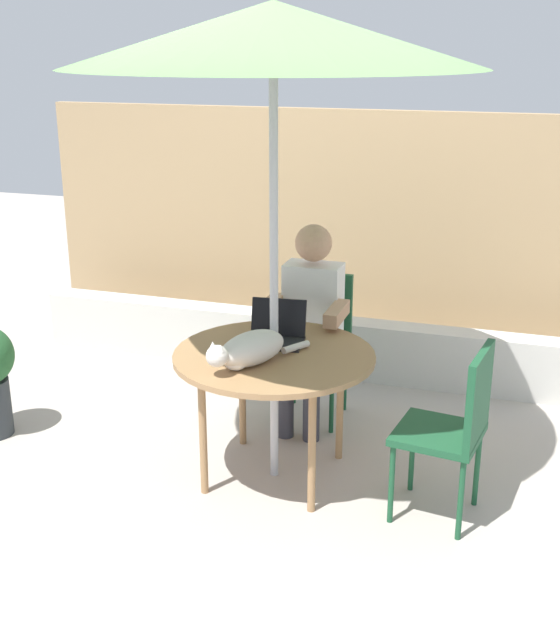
# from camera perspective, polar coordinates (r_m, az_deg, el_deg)

# --- Properties ---
(ground_plane) EXTENTS (14.00, 14.00, 0.00)m
(ground_plane) POSITION_cam_1_polar(r_m,az_deg,el_deg) (4.55, -0.39, -10.73)
(ground_plane) COLOR #ADA399
(fence_back) EXTENTS (5.07, 0.08, 1.79)m
(fence_back) POSITION_cam_1_polar(r_m,az_deg,el_deg) (6.17, 5.83, 6.16)
(fence_back) COLOR tan
(fence_back) RESTS_ON ground
(planter_wall_low) EXTENTS (4.56, 0.20, 0.41)m
(planter_wall_low) POSITION_cam_1_polar(r_m,az_deg,el_deg) (5.76, 4.23, -1.91)
(planter_wall_low) COLOR beige
(planter_wall_low) RESTS_ON ground
(patio_table) EXTENTS (1.06, 1.06, 0.71)m
(patio_table) POSITION_cam_1_polar(r_m,az_deg,el_deg) (4.26, -0.41, -3.04)
(patio_table) COLOR #9E754C
(patio_table) RESTS_ON ground
(patio_umbrella) EXTENTS (1.99, 1.99, 2.43)m
(patio_umbrella) POSITION_cam_1_polar(r_m,az_deg,el_deg) (3.95, -0.47, 19.30)
(patio_umbrella) COLOR #B7B7BC
(patio_umbrella) RESTS_ON ground
(chair_occupied) EXTENTS (0.40, 0.40, 0.90)m
(chair_occupied) POSITION_cam_1_polar(r_m,az_deg,el_deg) (5.06, 2.56, -0.95)
(chair_occupied) COLOR #194C2D
(chair_occupied) RESTS_ON ground
(chair_empty) EXTENTS (0.45, 0.45, 0.90)m
(chair_empty) POSITION_cam_1_polar(r_m,az_deg,el_deg) (4.02, 12.26, -6.90)
(chair_empty) COLOR #194C2D
(chair_empty) RESTS_ON ground
(person_seated) EXTENTS (0.48, 0.48, 1.24)m
(person_seated) POSITION_cam_1_polar(r_m,az_deg,el_deg) (4.86, 2.10, 0.32)
(person_seated) COLOR white
(person_seated) RESTS_ON ground
(laptop) EXTENTS (0.33, 0.28, 0.21)m
(laptop) POSITION_cam_1_polar(r_m,az_deg,el_deg) (4.40, -0.22, -0.66)
(laptop) COLOR black
(laptop) RESTS_ON patio_table
(cat) EXTENTS (0.39, 0.58, 0.17)m
(cat) POSITION_cam_1_polar(r_m,az_deg,el_deg) (4.06, -2.23, -2.10)
(cat) COLOR silver
(cat) RESTS_ON patio_table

